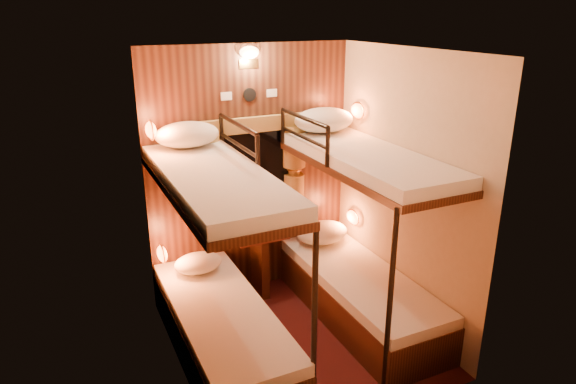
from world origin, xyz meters
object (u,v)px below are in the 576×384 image
table (260,255)px  bunk_left (221,295)px  bottle_right (257,225)px  bunk_right (360,262)px  bottle_left (248,228)px

table → bunk_left: bearing=-129.7°
table → bottle_right: bottle_right is taller
table → bottle_right: (-0.04, -0.05, 0.34)m
bunk_right → bottle_left: bearing=136.5°
bunk_right → bottle_right: bunk_right is taller
bunk_left → bottle_right: bearing=50.4°
bottle_left → table: bearing=19.5°
table → bunk_right: bearing=-50.3°
bunk_left → bunk_right: 1.30m
bunk_right → table: 1.02m
bunk_left → table: (0.65, 0.78, -0.14)m
bottle_right → bottle_left: bearing=178.5°
bunk_right → bottle_right: (-0.69, 0.73, 0.20)m
bunk_left → table: size_ratio=2.90×
table → bottle_left: size_ratio=3.09×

